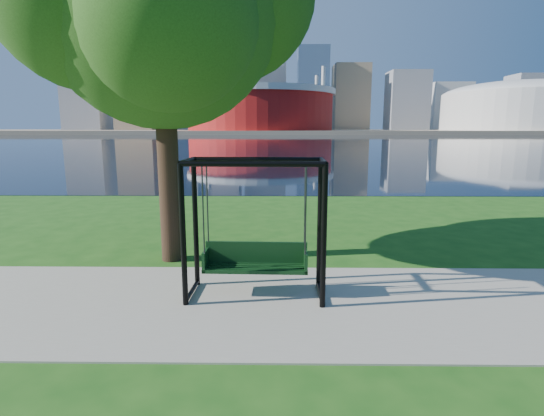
{
  "coord_description": "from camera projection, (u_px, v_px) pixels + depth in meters",
  "views": [
    {
      "loc": [
        -0.19,
        -7.74,
        3.16
      ],
      "look_at": [
        -0.29,
        0.0,
        1.7
      ],
      "focal_mm": 28.0,
      "sensor_mm": 36.0,
      "label": 1
    }
  ],
  "objects": [
    {
      "name": "river",
      "position": [
        278.0,
        141.0,
        108.41
      ],
      "size": [
        900.0,
        180.0,
        0.02
      ],
      "primitive_type": "cube",
      "color": "black",
      "rests_on": "ground"
    },
    {
      "name": "path",
      "position": [
        288.0,
        304.0,
        7.7
      ],
      "size": [
        120.0,
        4.0,
        0.03
      ],
      "primitive_type": "cube",
      "color": "#9E937F",
      "rests_on": "ground"
    },
    {
      "name": "ground",
      "position": [
        287.0,
        294.0,
        8.19
      ],
      "size": [
        900.0,
        900.0,
        0.0
      ],
      "primitive_type": "plane",
      "color": "#1E5114",
      "rests_on": "ground"
    },
    {
      "name": "arena",
      "position": [
        522.0,
        105.0,
        234.4
      ],
      "size": [
        84.0,
        84.0,
        26.56
      ],
      "color": "beige",
      "rests_on": "far_bank"
    },
    {
      "name": "far_bank",
      "position": [
        278.0,
        131.0,
        308.68
      ],
      "size": [
        900.0,
        228.0,
        2.0
      ],
      "primitive_type": "cube",
      "color": "#937F60",
      "rests_on": "ground"
    },
    {
      "name": "swing",
      "position": [
        255.0,
        231.0,
        7.89
      ],
      "size": [
        2.58,
        1.17,
        2.62
      ],
      "rotation": [
        0.0,
        0.0,
        -0.03
      ],
      "color": "black",
      "rests_on": "ground"
    },
    {
      "name": "skyline",
      "position": [
        272.0,
        84.0,
        315.43
      ],
      "size": [
        392.0,
        66.0,
        96.5
      ],
      "color": "gray",
      "rests_on": "far_bank"
    },
    {
      "name": "stadium",
      "position": [
        260.0,
        108.0,
        236.6
      ],
      "size": [
        83.0,
        83.0,
        32.0
      ],
      "color": "maroon",
      "rests_on": "far_bank"
    }
  ]
}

